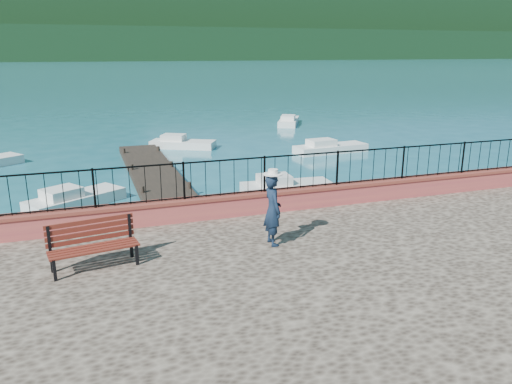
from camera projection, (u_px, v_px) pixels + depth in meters
ground at (336, 313)px, 10.80m from camera, size 2000.00×2000.00×0.00m
parapet at (275, 201)px, 13.75m from camera, size 28.00×0.46×0.58m
railing at (275, 174)px, 13.54m from camera, size 27.00×0.05×0.95m
dock at (159, 182)px, 21.02m from camera, size 2.00×16.00×0.30m
far_forest at (84, 44)px, 280.83m from camera, size 900.00×60.00×18.00m
foothills at (81, 25)px, 331.78m from camera, size 900.00×120.00×44.00m
companion_hill at (277, 55)px, 589.14m from camera, size 448.00×384.00×180.00m
park_bench at (94, 254)px, 10.12m from camera, size 1.82×0.85×0.98m
person at (273, 210)px, 11.23m from camera, size 0.40×0.61×1.64m
hat at (273, 172)px, 10.98m from camera, size 0.44×0.44×0.12m
boat_0 at (75, 195)px, 18.17m from camera, size 3.66×2.95×0.80m
boat_1 at (287, 184)px, 19.77m from camera, size 3.65×1.56×0.80m
boat_2 at (331, 145)px, 27.77m from camera, size 4.29×1.67×0.80m
boat_4 at (183, 141)px, 29.05m from camera, size 3.88×2.91×0.80m
boat_5 at (289, 119)px, 38.33m from camera, size 3.07×4.26×0.80m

